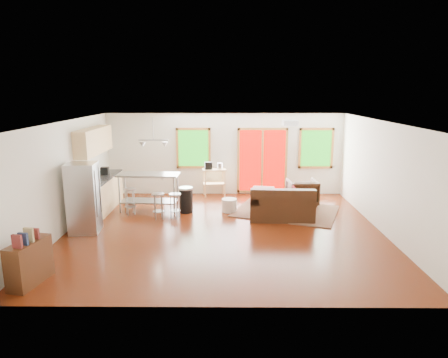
{
  "coord_description": "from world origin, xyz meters",
  "views": [
    {
      "loc": [
        0.07,
        -9.13,
        3.3
      ],
      "look_at": [
        0.0,
        0.3,
        1.2
      ],
      "focal_mm": 32.0,
      "sensor_mm": 36.0,
      "label": 1
    }
  ],
  "objects_px": {
    "rug": "(286,211)",
    "coffee_table": "(290,197)",
    "armchair": "(302,191)",
    "refrigerator": "(84,198)",
    "island": "(149,185)",
    "ottoman": "(263,195)",
    "kitchen_cart": "(213,173)",
    "loveseat": "(282,206)"
  },
  "relations": [
    {
      "from": "rug",
      "to": "coffee_table",
      "type": "xyz_separation_m",
      "value": [
        0.18,
        0.46,
        0.3
      ]
    },
    {
      "from": "rug",
      "to": "coffee_table",
      "type": "height_order",
      "value": "coffee_table"
    },
    {
      "from": "island",
      "to": "coffee_table",
      "type": "bearing_deg",
      "value": 5.5
    },
    {
      "from": "island",
      "to": "kitchen_cart",
      "type": "bearing_deg",
      "value": 42.86
    },
    {
      "from": "refrigerator",
      "to": "island",
      "type": "xyz_separation_m",
      "value": [
        1.19,
        1.72,
        -0.1
      ]
    },
    {
      "from": "ottoman",
      "to": "island",
      "type": "bearing_deg",
      "value": -165.25
    },
    {
      "from": "rug",
      "to": "ottoman",
      "type": "bearing_deg",
      "value": 121.1
    },
    {
      "from": "coffee_table",
      "to": "armchair",
      "type": "relative_size",
      "value": 1.22
    },
    {
      "from": "loveseat",
      "to": "kitchen_cart",
      "type": "relative_size",
      "value": 1.54
    },
    {
      "from": "refrigerator",
      "to": "island",
      "type": "bearing_deg",
      "value": 50.69
    },
    {
      "from": "ottoman",
      "to": "refrigerator",
      "type": "bearing_deg",
      "value": -149.9
    },
    {
      "from": "loveseat",
      "to": "coffee_table",
      "type": "height_order",
      "value": "loveseat"
    },
    {
      "from": "refrigerator",
      "to": "armchair",
      "type": "bearing_deg",
      "value": 17.8
    },
    {
      "from": "ottoman",
      "to": "refrigerator",
      "type": "relative_size",
      "value": 0.39
    },
    {
      "from": "rug",
      "to": "refrigerator",
      "type": "relative_size",
      "value": 1.62
    },
    {
      "from": "kitchen_cart",
      "to": "coffee_table",
      "type": "bearing_deg",
      "value": -28.68
    },
    {
      "from": "rug",
      "to": "armchair",
      "type": "bearing_deg",
      "value": 49.67
    },
    {
      "from": "island",
      "to": "refrigerator",
      "type": "bearing_deg",
      "value": -124.64
    },
    {
      "from": "armchair",
      "to": "ottoman",
      "type": "height_order",
      "value": "armchair"
    },
    {
      "from": "ottoman",
      "to": "island",
      "type": "relative_size",
      "value": 0.38
    },
    {
      "from": "rug",
      "to": "refrigerator",
      "type": "bearing_deg",
      "value": -161.79
    },
    {
      "from": "armchair",
      "to": "kitchen_cart",
      "type": "distance_m",
      "value": 2.84
    },
    {
      "from": "ottoman",
      "to": "kitchen_cart",
      "type": "relative_size",
      "value": 0.59
    },
    {
      "from": "coffee_table",
      "to": "refrigerator",
      "type": "height_order",
      "value": "refrigerator"
    },
    {
      "from": "coffee_table",
      "to": "armchair",
      "type": "height_order",
      "value": "armchair"
    },
    {
      "from": "coffee_table",
      "to": "kitchen_cart",
      "type": "height_order",
      "value": "kitchen_cart"
    },
    {
      "from": "kitchen_cart",
      "to": "loveseat",
      "type": "bearing_deg",
      "value": -51.44
    },
    {
      "from": "coffee_table",
      "to": "armchair",
      "type": "distance_m",
      "value": 0.44
    },
    {
      "from": "armchair",
      "to": "refrigerator",
      "type": "height_order",
      "value": "refrigerator"
    },
    {
      "from": "rug",
      "to": "armchair",
      "type": "distance_m",
      "value": 0.95
    },
    {
      "from": "armchair",
      "to": "ottoman",
      "type": "bearing_deg",
      "value": -17.45
    },
    {
      "from": "rug",
      "to": "coffee_table",
      "type": "relative_size",
      "value": 2.61
    },
    {
      "from": "refrigerator",
      "to": "rug",
      "type": "bearing_deg",
      "value": 13.54
    },
    {
      "from": "ottoman",
      "to": "island",
      "type": "height_order",
      "value": "island"
    },
    {
      "from": "loveseat",
      "to": "island",
      "type": "distance_m",
      "value": 3.69
    },
    {
      "from": "kitchen_cart",
      "to": "ottoman",
      "type": "bearing_deg",
      "value": -26.67
    },
    {
      "from": "armchair",
      "to": "ottoman",
      "type": "relative_size",
      "value": 1.31
    },
    {
      "from": "loveseat",
      "to": "island",
      "type": "xyz_separation_m",
      "value": [
        -3.6,
        0.71,
        0.38
      ]
    },
    {
      "from": "coffee_table",
      "to": "armchair",
      "type": "bearing_deg",
      "value": 27.56
    },
    {
      "from": "refrigerator",
      "to": "coffee_table",
      "type": "bearing_deg",
      "value": 17.41
    },
    {
      "from": "rug",
      "to": "ottoman",
      "type": "xyz_separation_m",
      "value": [
        -0.56,
        0.93,
        0.2
      ]
    },
    {
      "from": "armchair",
      "to": "refrigerator",
      "type": "relative_size",
      "value": 0.51
    }
  ]
}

